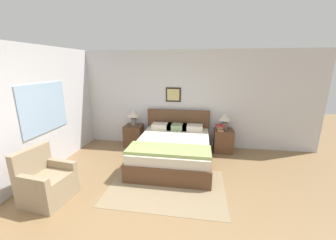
# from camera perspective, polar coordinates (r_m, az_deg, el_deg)

# --- Properties ---
(ground_plane) EXTENTS (16.00, 16.00, 0.00)m
(ground_plane) POSITION_cam_1_polar(r_m,az_deg,el_deg) (3.30, -5.45, -27.09)
(ground_plane) COLOR olive
(wall_back) EXTENTS (7.44, 0.09, 2.60)m
(wall_back) POSITION_cam_1_polar(r_m,az_deg,el_deg) (5.65, 2.24, 5.72)
(wall_back) COLOR silver
(wall_back) RESTS_ON ground_plane
(wall_left) EXTENTS (0.08, 5.55, 2.60)m
(wall_left) POSITION_cam_1_polar(r_m,az_deg,el_deg) (5.15, -29.69, 2.86)
(wall_left) COLOR silver
(wall_left) RESTS_ON ground_plane
(area_rug_main) EXTENTS (2.14, 1.51, 0.01)m
(area_rug_main) POSITION_cam_1_polar(r_m,az_deg,el_deg) (4.05, -0.36, -18.02)
(area_rug_main) COLOR #897556
(area_rug_main) RESTS_ON ground_plane
(bed) EXTENTS (1.69, 2.11, 1.03)m
(bed) POSITION_cam_1_polar(r_m,az_deg,el_deg) (4.85, 1.44, -8.13)
(bed) COLOR brown
(bed) RESTS_ON ground_plane
(armchair) EXTENTS (0.74, 0.76, 0.90)m
(armchair) POSITION_cam_1_polar(r_m,az_deg,el_deg) (4.12, -30.70, -14.73)
(armchair) COLOR #998466
(armchair) RESTS_ON ground_plane
(nightstand_near_window) EXTENTS (0.48, 0.48, 0.59)m
(nightstand_near_window) POSITION_cam_1_polar(r_m,az_deg,el_deg) (5.86, -9.43, -4.29)
(nightstand_near_window) COLOR brown
(nightstand_near_window) RESTS_ON ground_plane
(nightstand_by_door) EXTENTS (0.48, 0.48, 0.59)m
(nightstand_by_door) POSITION_cam_1_polar(r_m,az_deg,el_deg) (5.61, 15.08, -5.49)
(nightstand_by_door) COLOR brown
(nightstand_by_door) RESTS_ON ground_plane
(table_lamp_near_window) EXTENTS (0.33, 0.33, 0.44)m
(table_lamp_near_window) POSITION_cam_1_polar(r_m,az_deg,el_deg) (5.71, -9.55, 1.46)
(table_lamp_near_window) COLOR slate
(table_lamp_near_window) RESTS_ON nightstand_near_window
(table_lamp_by_door) EXTENTS (0.33, 0.33, 0.44)m
(table_lamp_by_door) POSITION_cam_1_polar(r_m,az_deg,el_deg) (5.46, 15.55, 0.49)
(table_lamp_by_door) COLOR slate
(table_lamp_by_door) RESTS_ON nightstand_by_door
(book_thick_bottom) EXTENTS (0.15, 0.27, 0.03)m
(book_thick_bottom) POSITION_cam_1_polar(r_m,az_deg,el_deg) (5.46, 14.22, -2.57)
(book_thick_bottom) COLOR beige
(book_thick_bottom) RESTS_ON nightstand_by_door
(book_hardcover_middle) EXTENTS (0.17, 0.25, 0.04)m
(book_hardcover_middle) POSITION_cam_1_polar(r_m,az_deg,el_deg) (5.45, 14.24, -2.24)
(book_hardcover_middle) COLOR #B7332D
(book_hardcover_middle) RESTS_ON book_thick_bottom
(book_novel_upper) EXTENTS (0.18, 0.29, 0.04)m
(book_novel_upper) POSITION_cam_1_polar(r_m,az_deg,el_deg) (5.43, 14.27, -1.85)
(book_novel_upper) COLOR #4C7551
(book_novel_upper) RESTS_ON book_hardcover_middle
(book_slim_near_top) EXTENTS (0.24, 0.25, 0.03)m
(book_slim_near_top) POSITION_cam_1_polar(r_m,az_deg,el_deg) (5.43, 14.29, -1.52)
(book_slim_near_top) COLOR #B7332D
(book_slim_near_top) RESTS_ON book_novel_upper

